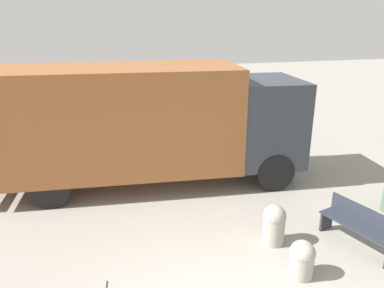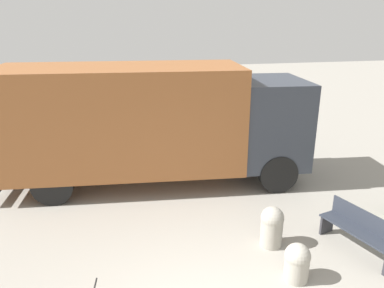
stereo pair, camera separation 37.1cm
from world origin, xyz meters
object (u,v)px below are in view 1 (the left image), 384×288
Objects in this scene: delivery_truck at (148,121)px; park_bench at (360,225)px; bollard_far_bench at (274,223)px; bollard_near_bench at (302,258)px.

park_bench is at bearing -43.61° from delivery_truck.
delivery_truck is at bearing 25.61° from park_bench.
bollard_far_bench is (-1.57, 0.52, -0.01)m from park_bench.
delivery_truck reaches higher than bollard_far_bench.
delivery_truck is 4.18m from bollard_far_bench.
delivery_truck is at bearing 112.94° from bollard_near_bench.
bollard_far_bench reaches higher than park_bench.
delivery_truck is 11.75× the size of bollard_near_bench.
park_bench is 2.36× the size of bollard_near_bench.
delivery_truck reaches higher than bollard_near_bench.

